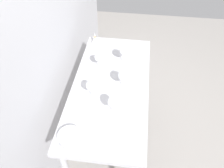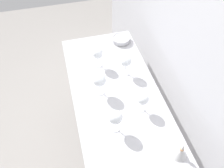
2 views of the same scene
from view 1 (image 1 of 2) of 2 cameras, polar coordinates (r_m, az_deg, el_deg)
The scene contains 11 objects.
ground_plane at distance 2.67m, azimuth -0.39°, elevation -13.88°, with size 6.00×6.00×0.00m, color gray.
back_wall at distance 1.82m, azimuth -16.35°, elevation 10.29°, with size 3.80×0.04×2.60m, color #B3B3B8.
steel_counter at distance 2.03m, azimuth -0.33°, elevation -2.23°, with size 1.40×0.65×0.90m.
wine_glass_near_center at distance 1.84m, azimuth 3.05°, elevation 2.11°, with size 0.10×0.10×0.19m.
wine_glass_near_left at distance 1.65m, azimuth 0.39°, elevation -4.61°, with size 0.09×0.09×0.18m.
wine_glass_far_left at distance 1.77m, azimuth -5.22°, elevation -0.46°, with size 0.09×0.09×0.18m.
wine_glass_far_right at distance 2.05m, azimuth -3.32°, elevation 6.69°, with size 0.08×0.08×0.16m.
wine_glass_near_right at distance 2.10m, azimuth 3.15°, elevation 8.25°, with size 0.09×0.09×0.18m.
tasting_sheet_upper at distance 1.75m, azimuth -6.27°, elevation -7.78°, with size 0.14×0.25×0.00m, color white.
tasting_bowl at distance 1.63m, azimuth -10.65°, elevation -12.76°, with size 0.17×0.17×0.04m.
decanter_funnel at distance 2.41m, azimuth -4.29°, elevation 10.99°, with size 0.10×0.10×0.13m.
Camera 1 is at (-1.36, -0.20, 2.28)m, focal length 36.41 mm.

